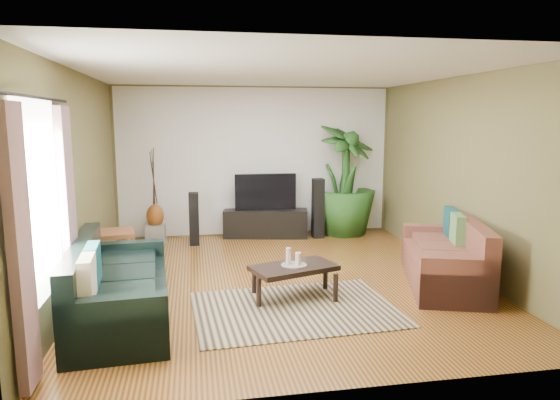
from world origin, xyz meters
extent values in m
plane|color=olive|center=(0.00, 0.00, 0.00)|extent=(5.50, 5.50, 0.00)
plane|color=white|center=(0.00, 0.00, 2.70)|extent=(5.50, 5.50, 0.00)
plane|color=brown|center=(0.00, 2.75, 1.35)|extent=(5.00, 0.00, 5.00)
plane|color=brown|center=(0.00, -2.75, 1.35)|extent=(5.00, 0.00, 5.00)
plane|color=brown|center=(-2.50, 0.00, 1.35)|extent=(0.00, 5.50, 5.50)
plane|color=brown|center=(2.50, 0.00, 1.35)|extent=(0.00, 5.50, 5.50)
plane|color=white|center=(0.00, 2.74, 1.35)|extent=(4.90, 0.00, 4.90)
plane|color=white|center=(-2.48, -1.60, 1.40)|extent=(0.00, 1.80, 1.80)
cube|color=gray|center=(-2.43, -2.35, 1.15)|extent=(0.08, 0.35, 2.20)
cube|color=gray|center=(-2.43, -0.85, 1.15)|extent=(0.08, 0.35, 2.20)
cylinder|color=black|center=(-2.43, -1.60, 2.30)|extent=(0.03, 1.90, 0.03)
cube|color=black|center=(-1.92, -0.96, 0.42)|extent=(1.09, 2.25, 0.85)
cube|color=brown|center=(2.01, -0.51, 0.42)|extent=(1.37, 2.05, 0.85)
cube|color=tan|center=(-0.04, -1.04, 0.01)|extent=(2.34, 1.73, 0.01)
cube|color=black|center=(0.01, -0.67, 0.20)|extent=(1.10, 0.82, 0.40)
cylinder|color=gray|center=(0.01, -0.67, 0.41)|extent=(0.30, 0.30, 0.01)
cylinder|color=beige|center=(-0.05, -0.64, 0.51)|extent=(0.06, 0.06, 0.20)
cylinder|color=beige|center=(0.05, -0.71, 0.49)|extent=(0.06, 0.06, 0.15)
cylinder|color=beige|center=(0.08, -0.61, 0.48)|extent=(0.06, 0.06, 0.12)
cube|color=black|center=(0.14, 2.50, 0.25)|extent=(1.56, 0.73, 0.50)
cube|color=black|center=(0.14, 2.50, 0.83)|extent=(1.10, 0.06, 0.65)
cube|color=black|center=(-1.14, 2.13, 0.45)|extent=(0.17, 0.18, 0.90)
cube|color=black|center=(1.06, 2.28, 0.54)|extent=(0.19, 0.21, 1.07)
imported|color=#21501A|center=(1.60, 2.50, 1.02)|extent=(1.60, 1.60, 2.04)
cylinder|color=black|center=(1.60, 2.50, 0.15)|extent=(0.38, 0.38, 0.29)
cube|color=gray|center=(-1.80, 2.39, 0.16)|extent=(0.34, 0.34, 0.32)
ellipsoid|color=brown|center=(-1.80, 2.39, 0.47)|extent=(0.29, 0.29, 0.41)
cube|color=#965231|center=(-2.25, 0.79, 0.29)|extent=(0.62, 0.62, 0.58)
camera|label=1|loc=(-1.13, -6.27, 2.12)|focal=32.00mm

